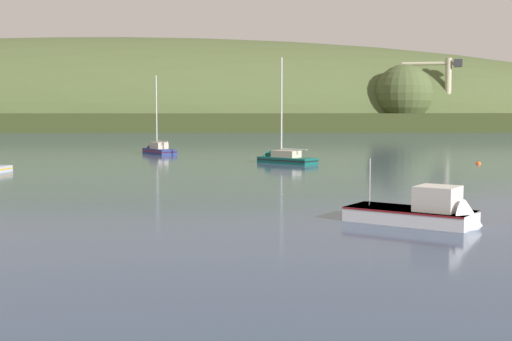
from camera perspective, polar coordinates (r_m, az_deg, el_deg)
The scene contains 6 objects.
far_shoreline_hill at distance 209.13m, azimuth -12.10°, elevation 3.57°, with size 445.83×121.41×53.12m.
dockside_crane at distance 188.13m, azimuth 15.53°, elevation 6.10°, with size 14.95×7.20×18.79m.
sailboat_midwater_white at distance 70.70m, azimuth 2.06°, elevation 0.85°, with size 6.40×6.65×11.79m.
sailboat_far_left at distance 86.01m, azimuth -8.22°, elevation 1.56°, with size 4.66×6.39×10.55m.
fishing_boat_moored at distance 33.95m, azimuth 13.93°, elevation -3.72°, with size 6.56×6.09×4.01m.
mooring_buoy_midchannel at distance 72.65m, azimuth 18.00°, elevation 0.52°, with size 0.54×0.54×0.62m.
Camera 1 is at (-3.38, -5.47, 5.54)m, focal length 48.14 mm.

